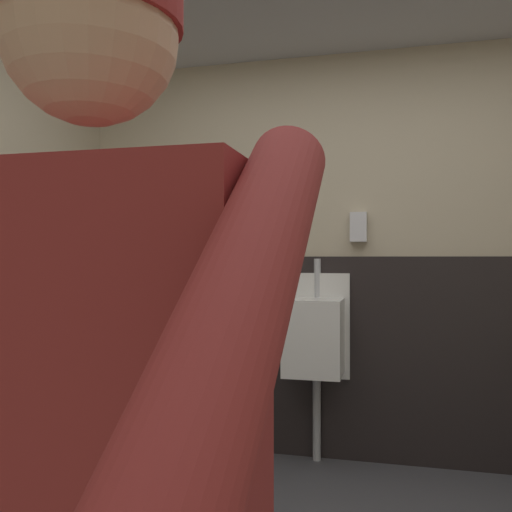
{
  "coord_description": "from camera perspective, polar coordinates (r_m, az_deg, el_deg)",
  "views": [
    {
      "loc": [
        0.24,
        -1.66,
        1.25
      ],
      "look_at": [
        -0.08,
        -0.4,
        1.25
      ],
      "focal_mm": 38.3,
      "sensor_mm": 36.0,
      "label": 1
    }
  ],
  "objects": [
    {
      "name": "wainscot_band_back",
      "position": [
        3.47,
        10.2,
        -10.46
      ],
      "size": [
        3.51,
        0.03,
        1.25
      ],
      "primitive_type": "cube",
      "color": "black",
      "rests_on": "ground_plane"
    },
    {
      "name": "urinal_solo",
      "position": [
        3.33,
        6.14,
        -8.28
      ],
      "size": [
        0.4,
        0.34,
        1.24
      ],
      "color": "white",
      "rests_on": "ground_plane"
    },
    {
      "name": "soap_dispenser",
      "position": [
        3.39,
        10.65,
        2.99
      ],
      "size": [
        0.1,
        0.07,
        0.18
      ],
      "primitive_type": "cube",
      "color": "silver"
    },
    {
      "name": "wall_back",
      "position": [
        3.49,
        10.28,
        0.05
      ],
      "size": [
        4.11,
        0.12,
        2.52
      ],
      "primitive_type": "cube",
      "color": "beige",
      "rests_on": "ground_plane"
    },
    {
      "name": "person",
      "position": [
        0.8,
        -17.28,
        -18.6
      ],
      "size": [
        0.67,
        0.6,
        1.66
      ],
      "color": "#2D3342",
      "rests_on": "ground_plane"
    }
  ]
}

